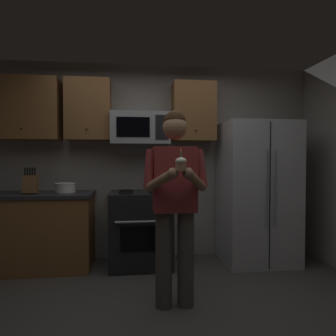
# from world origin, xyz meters

# --- Properties ---
(ground_plane) EXTENTS (6.00, 6.00, 0.00)m
(ground_plane) POSITION_xyz_m (0.00, 0.00, 0.00)
(ground_plane) COLOR #474442
(wall_back) EXTENTS (4.40, 0.10, 2.60)m
(wall_back) POSITION_xyz_m (0.00, 1.75, 1.30)
(wall_back) COLOR gray
(wall_back) RESTS_ON ground
(oven_range) EXTENTS (0.76, 0.70, 0.93)m
(oven_range) POSITION_xyz_m (-0.15, 1.36, 0.46)
(oven_range) COLOR black
(oven_range) RESTS_ON ground
(microwave) EXTENTS (0.74, 0.41, 0.40)m
(microwave) POSITION_xyz_m (-0.15, 1.48, 1.72)
(microwave) COLOR #9EA0A5
(refrigerator) EXTENTS (0.90, 0.75, 1.80)m
(refrigerator) POSITION_xyz_m (1.35, 1.32, 0.90)
(refrigerator) COLOR #B7BABF
(refrigerator) RESTS_ON ground
(cabinet_row_upper) EXTENTS (2.78, 0.36, 0.76)m
(cabinet_row_upper) POSITION_xyz_m (-0.72, 1.53, 1.95)
(cabinet_row_upper) COLOR brown
(counter_left) EXTENTS (1.44, 0.66, 0.92)m
(counter_left) POSITION_xyz_m (-1.45, 1.38, 0.46)
(counter_left) COLOR brown
(counter_left) RESTS_ON ground
(knife_block) EXTENTS (0.16, 0.15, 0.32)m
(knife_block) POSITION_xyz_m (-1.45, 1.33, 1.04)
(knife_block) COLOR brown
(knife_block) RESTS_ON counter_left
(bowl_large_white) EXTENTS (0.25, 0.25, 0.12)m
(bowl_large_white) POSITION_xyz_m (-1.07, 1.43, 0.98)
(bowl_large_white) COLOR white
(bowl_large_white) RESTS_ON counter_left
(person) EXTENTS (0.60, 0.48, 1.76)m
(person) POSITION_xyz_m (0.12, 0.24, 1.00)
(person) COLOR #4C4742
(person) RESTS_ON ground
(cupcake) EXTENTS (0.09, 0.09, 0.17)m
(cupcake) POSITION_xyz_m (0.12, -0.09, 1.29)
(cupcake) COLOR #A87F56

